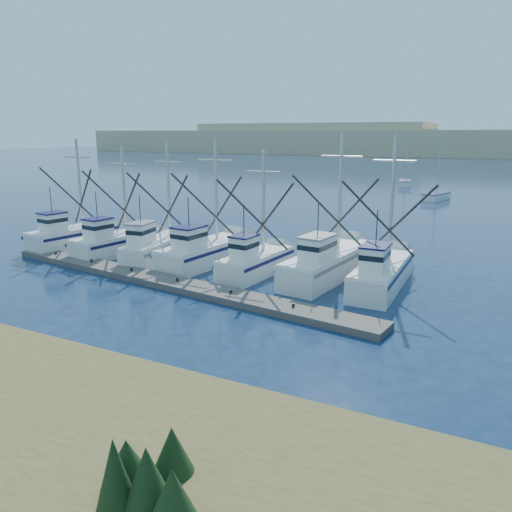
{
  "coord_description": "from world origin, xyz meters",
  "views": [
    {
      "loc": [
        10.68,
        -16.93,
        8.99
      ],
      "look_at": [
        -1.85,
        8.0,
        2.08
      ],
      "focal_mm": 35.0,
      "sensor_mm": 36.0,
      "label": 1
    }
  ],
  "objects": [
    {
      "name": "ground",
      "position": [
        0.0,
        0.0,
        0.0
      ],
      "size": [
        500.0,
        500.0,
        0.0
      ],
      "primitive_type": "plane",
      "color": "#0D233D",
      "rests_on": "ground"
    },
    {
      "name": "floating_dock",
      "position": [
        -7.31,
        6.57,
        0.19
      ],
      "size": [
        27.9,
        5.63,
        0.37
      ],
      "primitive_type": "cube",
      "rotation": [
        0.0,
        0.0,
        -0.14
      ],
      "color": "#5D5753",
      "rests_on": "ground"
    },
    {
      "name": "dune_ridge",
      "position": [
        0.0,
        210.0,
        5.0
      ],
      "size": [
        360.0,
        60.0,
        10.0
      ],
      "primitive_type": "cube",
      "color": "tan",
      "rests_on": "ground"
    },
    {
      "name": "trawler_fleet",
      "position": [
        -6.92,
        11.53,
        0.96
      ],
      "size": [
        27.34,
        9.74,
        9.03
      ],
      "color": "white",
      "rests_on": "ground"
    },
    {
      "name": "sailboat_near",
      "position": [
        2.09,
        55.18,
        0.49
      ],
      "size": [
        3.25,
        5.74,
        8.1
      ],
      "rotation": [
        0.0,
        0.0,
        -0.25
      ],
      "color": "white",
      "rests_on": "ground"
    },
    {
      "name": "sailboat_far",
      "position": [
        -5.29,
        72.31,
        0.49
      ],
      "size": [
        2.85,
        6.16,
        8.1
      ],
      "rotation": [
        0.0,
        0.0,
        0.17
      ],
      "color": "white",
      "rests_on": "ground"
    }
  ]
}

